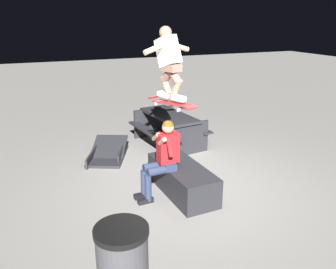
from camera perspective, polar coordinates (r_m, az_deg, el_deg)
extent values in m
plane|color=gray|center=(6.20, 3.37, -8.77)|extent=(40.00, 40.00, 0.00)
cube|color=#28282D|center=(5.93, 2.36, -7.42)|extent=(1.58, 0.70, 0.49)
cube|color=#2D3856|center=(5.70, 0.00, -5.14)|extent=(0.32, 0.20, 0.12)
cube|color=red|center=(5.58, 0.00, -2.23)|extent=(0.22, 0.35, 0.50)
sphere|color=tan|center=(5.46, 0.00, 1.19)|extent=(0.20, 0.20, 0.20)
sphere|color=brown|center=(5.46, 0.00, 1.39)|extent=(0.19, 0.19, 0.19)
cylinder|color=red|center=(5.36, 0.34, -2.29)|extent=(0.19, 0.09, 0.29)
cylinder|color=tan|center=(5.35, -1.00, -1.17)|extent=(0.24, 0.08, 0.19)
cylinder|color=red|center=(5.70, -1.41, -0.97)|extent=(0.19, 0.09, 0.29)
cylinder|color=tan|center=(5.56, -2.02, -0.40)|extent=(0.24, 0.08, 0.19)
cylinder|color=#2D3856|center=(5.56, -1.48, -6.03)|extent=(0.16, 0.41, 0.14)
cylinder|color=#2D3856|center=(5.61, -3.34, -8.87)|extent=(0.11, 0.11, 0.45)
cube|color=black|center=(5.70, -3.77, -10.98)|extent=(0.11, 0.26, 0.08)
cylinder|color=#2D3856|center=(5.71, -2.21, -5.34)|extent=(0.16, 0.41, 0.14)
cylinder|color=#2D3856|center=(5.76, -4.03, -8.10)|extent=(0.11, 0.11, 0.45)
cube|color=black|center=(5.85, -4.44, -10.17)|extent=(0.11, 0.26, 0.08)
cube|color=#B72D2D|center=(5.54, 0.53, 5.31)|extent=(0.82, 0.43, 0.08)
cube|color=#B72D2D|center=(5.88, -2.32, 6.29)|extent=(0.17, 0.23, 0.06)
cube|color=#B72D2D|center=(5.21, 3.73, 4.61)|extent=(0.17, 0.23, 0.05)
cube|color=#99999E|center=(5.76, -1.28, 5.57)|extent=(0.11, 0.17, 0.03)
cylinder|color=white|center=(5.71, -1.99, 5.19)|extent=(0.06, 0.04, 0.05)
cylinder|color=white|center=(5.82, -0.58, 5.46)|extent=(0.06, 0.04, 0.05)
cube|color=#99999E|center=(5.34, 2.47, 4.49)|extent=(0.11, 0.17, 0.03)
cylinder|color=white|center=(5.29, 1.74, 4.08)|extent=(0.06, 0.04, 0.05)
cylinder|color=white|center=(5.41, 3.18, 4.39)|extent=(0.06, 0.04, 0.05)
cube|color=white|center=(5.65, -0.66, 6.72)|extent=(0.28, 0.17, 0.08)
cube|color=white|center=(5.38, 1.77, 6.09)|extent=(0.28, 0.17, 0.08)
cylinder|color=tan|center=(5.58, -0.31, 8.24)|extent=(0.26, 0.16, 0.31)
cylinder|color=#90685A|center=(5.49, 0.17, 10.18)|extent=(0.36, 0.22, 0.33)
cylinder|color=tan|center=(5.39, 1.41, 7.85)|extent=(0.26, 0.16, 0.31)
cylinder|color=#90685A|center=(5.41, 0.92, 10.05)|extent=(0.36, 0.22, 0.33)
cube|color=#90685A|center=(5.43, 0.54, 11.16)|extent=(0.35, 0.28, 0.12)
cube|color=white|center=(5.47, -0.01, 13.74)|extent=(0.50, 0.34, 0.52)
sphere|color=tan|center=(5.49, -0.42, 16.69)|extent=(0.20, 0.20, 0.20)
cylinder|color=tan|center=(5.34, -2.02, 14.25)|extent=(0.21, 0.45, 0.19)
cylinder|color=tan|center=(5.62, 1.64, 14.49)|extent=(0.21, 0.45, 0.19)
cube|color=#28282D|center=(7.55, -10.00, -3.52)|extent=(1.41, 1.16, 0.06)
cube|color=#28282D|center=(7.52, -10.03, -2.97)|extent=(1.36, 1.14, 0.41)
cube|color=#28282D|center=(7.47, -12.46, -3.37)|extent=(1.02, 0.49, 0.20)
cube|color=#28282D|center=(7.59, -7.64, -2.70)|extent=(1.02, 0.49, 0.20)
cube|color=#28282D|center=(7.97, 0.18, 3.24)|extent=(1.77, 0.91, 0.06)
cube|color=#28282D|center=(7.81, -3.31, 0.57)|extent=(1.72, 0.45, 0.04)
cube|color=#28282D|center=(8.33, 3.46, 1.76)|extent=(1.72, 0.45, 0.04)
cube|color=#28282D|center=(8.72, -2.35, 2.16)|extent=(0.20, 1.10, 0.72)
cube|color=#28282D|center=(7.45, 3.15, -0.82)|extent=(0.20, 1.10, 0.72)
cylinder|color=black|center=(3.44, -7.85, -15.68)|extent=(0.54, 0.54, 0.06)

